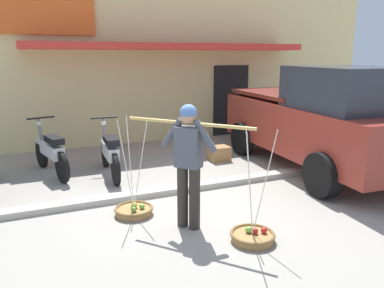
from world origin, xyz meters
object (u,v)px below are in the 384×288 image
at_px(wooden_crate, 219,154).
at_px(fruit_basket_right_side, 134,210).
at_px(fruit_basket_left_side, 253,235).
at_px(parked_truck, 322,120).
at_px(motorcycle_third_in_row, 110,153).
at_px(fruit_vendor, 188,158).
at_px(motorcycle_second_in_row, 51,152).

bearing_deg(wooden_crate, fruit_basket_right_side, -139.82).
distance_m(fruit_basket_left_side, parked_truck, 3.72).
relative_size(motorcycle_third_in_row, wooden_crate, 4.14).
bearing_deg(fruit_basket_right_side, motorcycle_third_in_row, 88.24).
height_order(fruit_vendor, parked_truck, parked_truck).
height_order(motorcycle_second_in_row, wooden_crate, motorcycle_second_in_row).
height_order(fruit_basket_left_side, wooden_crate, fruit_basket_left_side).
height_order(fruit_vendor, motorcycle_third_in_row, fruit_vendor).
bearing_deg(motorcycle_second_in_row, fruit_basket_right_side, -68.59).
relative_size(fruit_basket_left_side, motorcycle_second_in_row, 0.81).
bearing_deg(motorcycle_second_in_row, fruit_basket_left_side, -60.99).
xyz_separation_m(fruit_vendor, fruit_basket_left_side, (0.59, -0.69, -0.90)).
xyz_separation_m(fruit_basket_right_side, motorcycle_second_in_row, (-0.98, 2.50, 0.38)).
bearing_deg(fruit_basket_left_side, motorcycle_third_in_row, 108.19).
distance_m(motorcycle_second_in_row, wooden_crate, 3.51).
relative_size(parked_truck, wooden_crate, 10.97).
height_order(fruit_basket_right_side, parked_truck, parked_truck).
bearing_deg(fruit_basket_right_side, fruit_vendor, -49.80).
height_order(fruit_basket_left_side, motorcycle_second_in_row, fruit_basket_left_side).
height_order(fruit_basket_right_side, motorcycle_third_in_row, fruit_basket_right_side).
distance_m(fruit_basket_right_side, parked_truck, 4.26).
height_order(fruit_vendor, fruit_basket_right_side, fruit_vendor).
xyz_separation_m(fruit_vendor, wooden_crate, (1.91, 2.80, -0.82)).
bearing_deg(motorcycle_second_in_row, parked_truck, -19.31).
relative_size(fruit_basket_right_side, wooden_crate, 3.30).
height_order(fruit_basket_left_side, fruit_basket_right_side, same).
distance_m(fruit_basket_left_side, fruit_basket_right_side, 1.82).
bearing_deg(parked_truck, wooden_crate, 138.91).
xyz_separation_m(fruit_vendor, motorcycle_second_in_row, (-1.57, 3.19, -0.53)).
xyz_separation_m(motorcycle_third_in_row, wooden_crate, (2.44, 0.11, -0.29)).
distance_m(fruit_vendor, fruit_basket_right_side, 1.28).
distance_m(motorcycle_second_in_row, parked_truck, 5.40).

